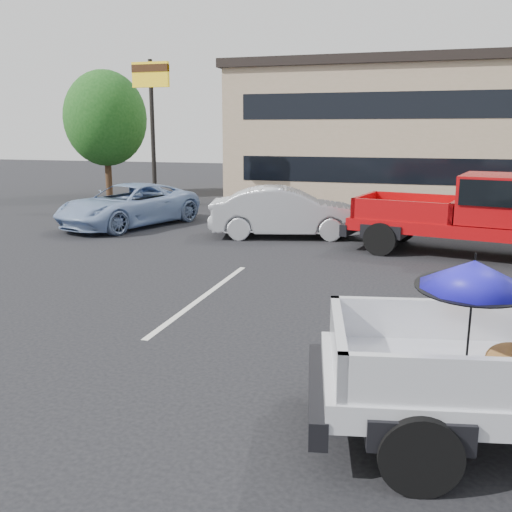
# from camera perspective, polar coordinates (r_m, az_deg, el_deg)

# --- Properties ---
(ground) EXTENTS (90.00, 90.00, 0.00)m
(ground) POSITION_cam_1_polar(r_m,az_deg,el_deg) (8.71, 8.53, -9.24)
(ground) COLOR black
(ground) RESTS_ON ground
(stripe_left) EXTENTS (0.12, 5.00, 0.01)m
(stripe_left) POSITION_cam_1_polar(r_m,az_deg,el_deg) (11.29, -5.24, -4.03)
(stripe_left) COLOR silver
(stripe_left) RESTS_ON ground
(motel_building) EXTENTS (20.40, 8.40, 6.30)m
(motel_building) POSITION_cam_1_polar(r_m,az_deg,el_deg) (29.03, 18.88, 11.87)
(motel_building) COLOR tan
(motel_building) RESTS_ON ground
(motel_sign) EXTENTS (1.60, 0.22, 6.00)m
(motel_sign) POSITION_cam_1_polar(r_m,az_deg,el_deg) (24.69, -10.43, 15.68)
(motel_sign) COLOR black
(motel_sign) RESTS_ON ground
(tree_left) EXTENTS (3.96, 3.96, 6.02)m
(tree_left) POSITION_cam_1_polar(r_m,az_deg,el_deg) (29.22, -14.83, 13.15)
(tree_left) COLOR #332114
(tree_left) RESTS_ON ground
(red_pickup) EXTENTS (6.74, 3.46, 2.12)m
(red_pickup) POSITION_cam_1_polar(r_m,az_deg,el_deg) (15.62, 22.47, 4.03)
(red_pickup) COLOR black
(red_pickup) RESTS_ON ground
(silver_sedan) EXTENTS (4.85, 2.66, 1.51)m
(silver_sedan) POSITION_cam_1_polar(r_m,az_deg,el_deg) (17.39, 3.02, 4.40)
(silver_sedan) COLOR #ADB0B4
(silver_sedan) RESTS_ON ground
(blue_suv) EXTENTS (3.86, 5.62, 1.43)m
(blue_suv) POSITION_cam_1_polar(r_m,az_deg,el_deg) (19.79, -12.64, 4.98)
(blue_suv) COLOR #829AC2
(blue_suv) RESTS_ON ground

